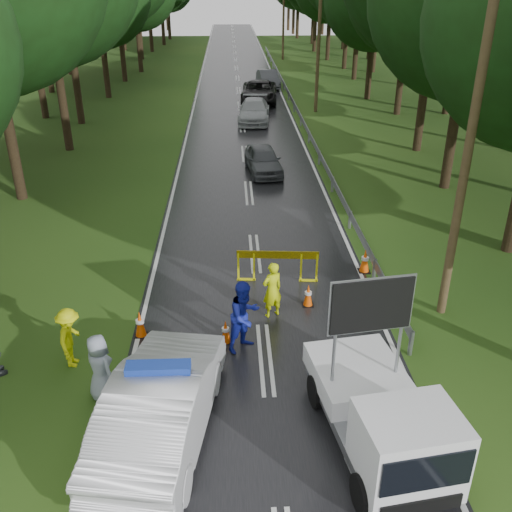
{
  "coord_description": "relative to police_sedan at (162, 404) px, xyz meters",
  "views": [
    {
      "loc": [
        -0.78,
        -11.72,
        8.8
      ],
      "look_at": [
        -0.09,
        3.21,
        1.3
      ],
      "focal_mm": 40.0,
      "sensor_mm": 36.0,
      "label": 1
    }
  ],
  "objects": [
    {
      "name": "barrier",
      "position": [
        2.91,
        6.59,
        -0.06
      ],
      "size": [
        2.55,
        0.27,
        1.05
      ],
      "rotation": [
        0.0,
        0.0,
        -0.08
      ],
      "color": "yellow",
      "rests_on": "ground"
    },
    {
      "name": "road",
      "position": [
        2.29,
        32.59,
        -0.85
      ],
      "size": [
        7.0,
        140.0,
        0.02
      ],
      "primitive_type": "cube",
      "color": "black",
      "rests_on": "ground"
    },
    {
      "name": "queue_car_fourth",
      "position": [
        4.79,
        39.87,
        -0.16
      ],
      "size": [
        1.9,
        4.37,
        1.4
      ],
      "primitive_type": "imported",
      "rotation": [
        0.0,
        0.0,
        0.1
      ],
      "color": "#46484F",
      "rests_on": "ground"
    },
    {
      "name": "ground",
      "position": [
        2.29,
        2.59,
        -0.86
      ],
      "size": [
        160.0,
        160.0,
        0.0
      ],
      "primitive_type": "plane",
      "color": "#1D4012",
      "rests_on": "ground"
    },
    {
      "name": "police_sedan",
      "position": [
        0.0,
        0.0,
        0.0
      ],
      "size": [
        2.61,
        5.41,
        1.88
      ],
      "rotation": [
        0.0,
        0.0,
        2.98
      ],
      "color": "silver",
      "rests_on": "ground"
    },
    {
      "name": "queue_car_second",
      "position": [
        3.09,
        27.87,
        -0.16
      ],
      "size": [
        2.31,
        4.92,
        1.39
      ],
      "primitive_type": "imported",
      "rotation": [
        0.0,
        0.0,
        -0.08
      ],
      "color": "#AAAEB2",
      "rests_on": "ground"
    },
    {
      "name": "utility_pole_mid",
      "position": [
        7.49,
        30.59,
        4.21
      ],
      "size": [
        1.4,
        0.24,
        10.0
      ],
      "color": "#463620",
      "rests_on": "ground"
    },
    {
      "name": "cone_near_left",
      "position": [
        -0.24,
        -1.34,
        -0.52
      ],
      "size": [
        0.33,
        0.33,
        0.7
      ],
      "color": "black",
      "rests_on": "ground"
    },
    {
      "name": "work_truck",
      "position": [
        4.42,
        -0.66,
        0.07
      ],
      "size": [
        2.51,
        4.53,
        3.43
      ],
      "rotation": [
        0.0,
        0.0,
        0.15
      ],
      "color": "gray",
      "rests_on": "ground"
    },
    {
      "name": "guardrail",
      "position": [
        5.99,
        32.25,
        -0.31
      ],
      "size": [
        0.12,
        60.06,
        0.7
      ],
      "color": "gray",
      "rests_on": "ground"
    },
    {
      "name": "utility_pole_near",
      "position": [
        7.49,
        4.59,
        4.21
      ],
      "size": [
        1.4,
        0.24,
        10.0
      ],
      "color": "#463620",
      "rests_on": "ground"
    },
    {
      "name": "bystander_left",
      "position": [
        -2.49,
        2.59,
        -0.07
      ],
      "size": [
        0.61,
        1.03,
        1.58
      ],
      "primitive_type": "imported",
      "rotation": [
        0.0,
        0.0,
        1.55
      ],
      "color": "#DAE30C",
      "rests_on": "ground"
    },
    {
      "name": "bystander_right",
      "position": [
        -1.51,
        1.29,
        -0.02
      ],
      "size": [
        0.96,
        0.94,
        1.67
      ],
      "primitive_type": "imported",
      "rotation": [
        0.0,
        0.0,
        2.41
      ],
      "color": "#8C95A8",
      "rests_on": "ground"
    },
    {
      "name": "utility_pole_far",
      "position": [
        7.49,
        56.59,
        4.21
      ],
      "size": [
        1.4,
        0.24,
        10.0
      ],
      "color": "#463620",
      "rests_on": "ground"
    },
    {
      "name": "cone_far",
      "position": [
        3.69,
        5.09,
        -0.52
      ],
      "size": [
        0.33,
        0.33,
        0.7
      ],
      "color": "black",
      "rests_on": "ground"
    },
    {
      "name": "queue_car_third",
      "position": [
        3.72,
        33.87,
        -0.09
      ],
      "size": [
        2.97,
        5.7,
        1.53
      ],
      "primitive_type": "imported",
      "rotation": [
        0.0,
        0.0,
        -0.08
      ],
      "color": "black",
      "rests_on": "ground"
    },
    {
      "name": "cone_left_mid",
      "position": [
        -0.99,
        3.74,
        -0.49
      ],
      "size": [
        0.36,
        0.36,
        0.77
      ],
      "color": "black",
      "rests_on": "ground"
    },
    {
      "name": "queue_car_first",
      "position": [
        3.09,
        17.42,
        -0.22
      ],
      "size": [
        1.91,
        3.9,
        1.28
      ],
      "primitive_type": "imported",
      "rotation": [
        0.0,
        0.0,
        0.11
      ],
      "color": "#474A4F",
      "rests_on": "ground"
    },
    {
      "name": "cone_center",
      "position": [
        1.29,
        3.33,
        -0.52
      ],
      "size": [
        0.33,
        0.33,
        0.69
      ],
      "color": "black",
      "rests_on": "ground"
    },
    {
      "name": "officer",
      "position": [
        2.6,
        4.59,
        -0.02
      ],
      "size": [
        0.73,
        0.64,
        1.68
      ],
      "primitive_type": "imported",
      "rotation": [
        0.0,
        0.0,
        3.63
      ],
      "color": "#DBF20D",
      "rests_on": "ground"
    },
    {
      "name": "cone_right",
      "position": [
        5.79,
        7.09,
        -0.46
      ],
      "size": [
        0.38,
        0.38,
        0.81
      ],
      "color": "black",
      "rests_on": "ground"
    },
    {
      "name": "civilian",
      "position": [
        1.79,
        3.09,
        0.11
      ],
      "size": [
        1.19,
        1.17,
        1.94
      ],
      "primitive_type": "imported",
      "rotation": [
        0.0,
        0.0,
        0.72
      ],
      "color": "#1A25AA",
      "rests_on": "ground"
    }
  ]
}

